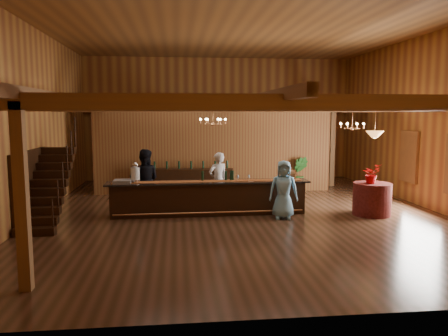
{
  "coord_description": "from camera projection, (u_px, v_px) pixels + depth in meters",
  "views": [
    {
      "loc": [
        -1.91,
        -12.98,
        3.0
      ],
      "look_at": [
        -0.41,
        0.9,
        1.26
      ],
      "focal_mm": 35.0,
      "sensor_mm": 36.0,
      "label": 1
    }
  ],
  "objects": [
    {
      "name": "guest",
      "position": [
        283.0,
        190.0,
        12.48
      ],
      "size": [
        0.9,
        0.66,
        1.68
      ],
      "primitive_type": "imported",
      "rotation": [
        0.0,
        0.0,
        -0.17
      ],
      "color": "#7DBFE3",
      "rests_on": "floor"
    },
    {
      "name": "table_flowers",
      "position": [
        371.0,
        174.0,
        12.79
      ],
      "size": [
        0.65,
        0.62,
        0.57
      ],
      "primitive_type": "imported",
      "rotation": [
        0.0,
        0.0,
        0.43
      ],
      "color": "#BE0608",
      "rests_on": "round_table"
    },
    {
      "name": "floor_plant",
      "position": [
        298.0,
        174.0,
        16.94
      ],
      "size": [
        0.86,
        0.75,
        1.36
      ],
      "primitive_type": "imported",
      "rotation": [
        0.0,
        0.0,
        -0.22
      ],
      "color": "#1A4916",
      "rests_on": "floor"
    },
    {
      "name": "support_posts",
      "position": [
        243.0,
        162.0,
        12.69
      ],
      "size": [
        9.2,
        10.2,
        3.2
      ],
      "color": "brown",
      "rests_on": "floor"
    },
    {
      "name": "bar_bottle_1",
      "position": [
        226.0,
        176.0,
        13.11
      ],
      "size": [
        0.07,
        0.07,
        0.3
      ],
      "primitive_type": "cylinder",
      "color": "black",
      "rests_on": "tasting_bar"
    },
    {
      "name": "beverage_dispenser",
      "position": [
        135.0,
        173.0,
        12.7
      ],
      "size": [
        0.26,
        0.26,
        0.6
      ],
      "color": "silver",
      "rests_on": "tasting_bar"
    },
    {
      "name": "bar_bottle_2",
      "position": [
        231.0,
        175.0,
        13.13
      ],
      "size": [
        0.07,
        0.07,
        0.3
      ],
      "primitive_type": "cylinder",
      "color": "black",
      "rests_on": "tasting_bar"
    },
    {
      "name": "bar_bottle_3",
      "position": [
        232.0,
        175.0,
        13.13
      ],
      "size": [
        0.07,
        0.07,
        0.3
      ],
      "primitive_type": "cylinder",
      "color": "black",
      "rests_on": "tasting_bar"
    },
    {
      "name": "staff_second",
      "position": [
        144.0,
        180.0,
        13.48
      ],
      "size": [
        0.99,
        0.81,
        1.92
      ],
      "primitive_type": "imported",
      "rotation": [
        0.0,
        0.0,
        3.05
      ],
      "color": "black",
      "rests_on": "floor"
    },
    {
      "name": "staircase",
      "position": [
        48.0,
        187.0,
        11.95
      ],
      "size": [
        1.0,
        2.8,
        2.0
      ],
      "color": "black",
      "rests_on": "floor"
    },
    {
      "name": "tasting_bar",
      "position": [
        209.0,
        198.0,
        13.01
      ],
      "size": [
        6.03,
        0.86,
        1.01
      ],
      "rotation": [
        0.0,
        0.0,
        0.01
      ],
      "color": "black",
      "rests_on": "floor"
    },
    {
      "name": "floor",
      "position": [
        240.0,
        212.0,
        13.38
      ],
      "size": [
        14.0,
        14.0,
        0.0
      ],
      "primitive_type": "plane",
      "color": "#4F3020",
      "rests_on": "ground"
    },
    {
      "name": "beam_grid",
      "position": [
        238.0,
        106.0,
        13.48
      ],
      "size": [
        11.9,
        13.9,
        0.39
      ],
      "color": "brown",
      "rests_on": "wall_left"
    },
    {
      "name": "bartender",
      "position": [
        218.0,
        181.0,
        13.78
      ],
      "size": [
        0.77,
        0.65,
        1.8
      ],
      "primitive_type": "imported",
      "rotation": [
        0.0,
        0.0,
        3.53
      ],
      "color": "silver",
      "rests_on": "floor"
    },
    {
      "name": "backbar_shelf",
      "position": [
        185.0,
        182.0,
        16.14
      ],
      "size": [
        3.56,
        1.11,
        0.99
      ],
      "primitive_type": "cube",
      "rotation": [
        0.0,
        0.0,
        -0.16
      ],
      "color": "black",
      "rests_on": "floor"
    },
    {
      "name": "wall_front",
      "position": [
        313.0,
        132.0,
        6.14
      ],
      "size": [
        12.0,
        0.1,
        5.5
      ],
      "primitive_type": "cube",
      "color": "#A7702E",
      "rests_on": "floor"
    },
    {
      "name": "wall_left",
      "position": [
        32.0,
        123.0,
        12.4
      ],
      "size": [
        0.1,
        14.0,
        5.5
      ],
      "primitive_type": "cube",
      "color": "#A7702E",
      "rests_on": "floor"
    },
    {
      "name": "bar_bottle_0",
      "position": [
        202.0,
        176.0,
        13.03
      ],
      "size": [
        0.07,
        0.07,
        0.3
      ],
      "primitive_type": "cylinder",
      "color": "black",
      "rests_on": "tasting_bar"
    },
    {
      "name": "chandelier_left",
      "position": [
        213.0,
        121.0,
        13.29
      ],
      "size": [
        0.8,
        0.8,
        0.58
      ],
      "color": "tan",
      "rests_on": "beam_grid"
    },
    {
      "name": "round_table",
      "position": [
        372.0,
        199.0,
        12.96
      ],
      "size": [
        1.11,
        1.11,
        0.96
      ],
      "primitive_type": "cylinder",
      "color": "maroon",
      "rests_on": "floor"
    },
    {
      "name": "window_right_back",
      "position": [
        409.0,
        157.0,
        14.81
      ],
      "size": [
        0.12,
        1.05,
        1.75
      ],
      "primitive_type": "cube",
      "color": "white",
      "rests_on": "wall_right"
    },
    {
      "name": "glass_rack_tray",
      "position": [
        122.0,
        182.0,
        12.6
      ],
      "size": [
        0.5,
        0.5,
        0.1
      ],
      "primitive_type": "cube",
      "color": "gray",
      "rests_on": "tasting_bar"
    },
    {
      "name": "chandelier_right",
      "position": [
        352.0,
        125.0,
        13.9
      ],
      "size": [
        0.8,
        0.8,
        0.73
      ],
      "color": "tan",
      "rests_on": "beam_grid"
    },
    {
      "name": "table_vase",
      "position": [
        371.0,
        177.0,
        12.95
      ],
      "size": [
        0.21,
        0.21,
        0.33
      ],
      "primitive_type": "imported",
      "rotation": [
        0.0,
        0.0,
        -0.38
      ],
      "color": "tan",
      "rests_on": "round_table"
    },
    {
      "name": "pendant_lamp",
      "position": [
        375.0,
        134.0,
        12.72
      ],
      "size": [
        0.52,
        0.52,
        0.9
      ],
      "color": "tan",
      "rests_on": "beam_grid"
    },
    {
      "name": "wall_right",
      "position": [
        430.0,
        122.0,
        13.68
      ],
      "size": [
        0.1,
        14.0,
        5.5
      ],
      "primitive_type": "cube",
      "color": "#A7702E",
      "rests_on": "floor"
    },
    {
      "name": "backroom_boxes",
      "position": [
        215.0,
        172.0,
        18.71
      ],
      "size": [
        4.1,
        0.6,
        1.1
      ],
      "color": "black",
      "rests_on": "floor"
    },
    {
      "name": "raffle_drum",
      "position": [
        290.0,
        174.0,
        13.18
      ],
      "size": [
        0.34,
        0.24,
        0.3
      ],
      "color": "brown",
      "rests_on": "tasting_bar"
    },
    {
      "name": "ceiling",
      "position": [
        241.0,
        27.0,
        12.7
      ],
      "size": [
        14.0,
        14.0,
        0.0
      ],
      "primitive_type": "plane",
      "rotation": [
        3.14,
        0.0,
        0.0
      ],
      "color": "#945F2C",
      "rests_on": "wall_back"
    },
    {
      "name": "wall_back",
      "position": [
        218.0,
        119.0,
        19.95
      ],
      "size": [
        12.0,
        0.1,
        5.5
      ],
      "primitive_type": "cube",
      "color": "#A7702E",
      "rests_on": "floor"
    },
    {
      "name": "partition_wall",
      "position": [
        214.0,
        152.0,
        16.59
      ],
      "size": [
        9.0,
        0.18,
        3.1
      ],
      "primitive_type": "cube",
      "color": "brown",
      "rests_on": "floor"
    }
  ]
}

